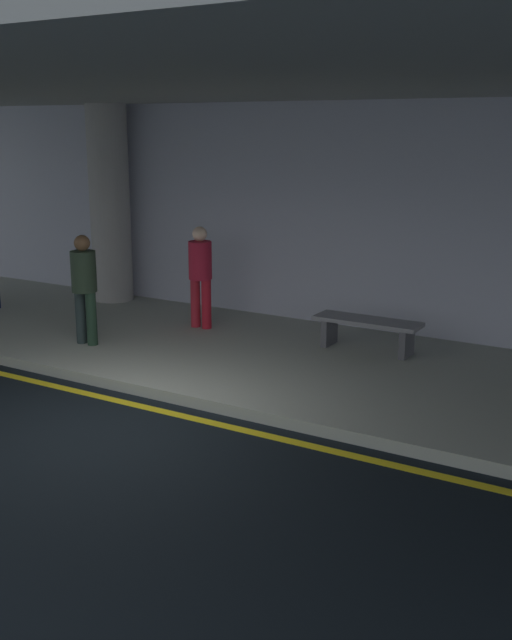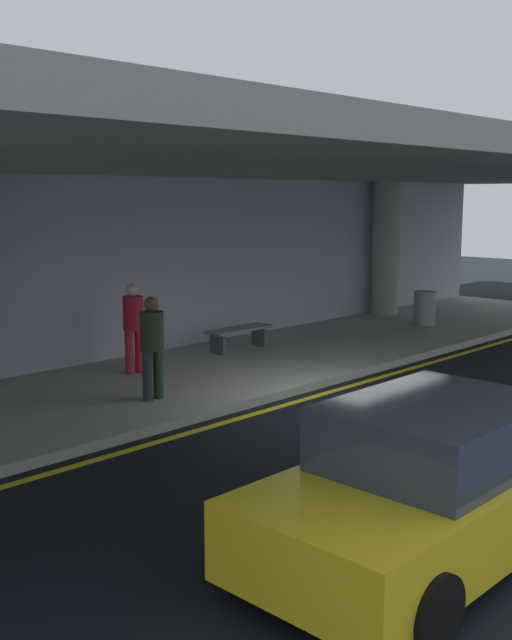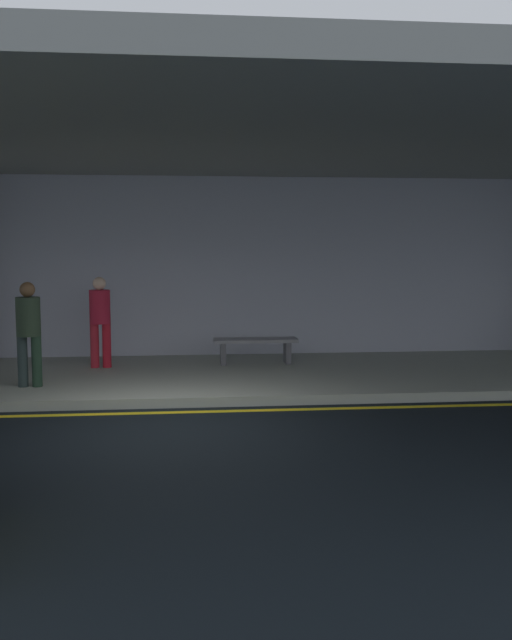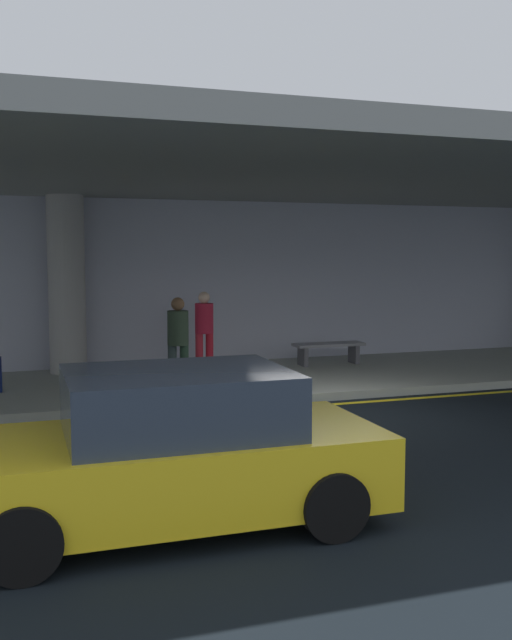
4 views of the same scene
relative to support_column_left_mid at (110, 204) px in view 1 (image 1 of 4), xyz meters
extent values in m
plane|color=black|center=(4.00, -4.74, -1.97)|extent=(60.00, 60.00, 0.00)
cube|color=#989D92|center=(4.00, -1.64, -1.90)|extent=(26.00, 4.20, 0.15)
cube|color=yellow|center=(4.00, -4.02, -1.97)|extent=(26.00, 0.14, 0.01)
cylinder|color=#9C9A97|center=(0.00, 0.00, 0.00)|extent=(0.75, 0.75, 3.65)
cube|color=gray|center=(4.00, -2.14, 1.97)|extent=(28.00, 13.20, 0.30)
cube|color=#AAADBF|center=(4.00, 0.61, -0.07)|extent=(26.00, 0.30, 3.80)
cylinder|color=#A41D2A|center=(2.57, -0.89, -1.42)|extent=(0.16, 0.16, 0.82)
cylinder|color=#AF1523|center=(2.79, -0.89, -1.42)|extent=(0.16, 0.16, 0.82)
cylinder|color=#A6172C|center=(2.68, -0.89, -0.69)|extent=(0.38, 0.38, 0.62)
sphere|color=beige|center=(2.68, -0.89, -0.26)|extent=(0.24, 0.24, 0.24)
cylinder|color=#212D2D|center=(1.65, -2.61, -1.42)|extent=(0.16, 0.16, 0.82)
cylinder|color=#1C3122|center=(1.87, -2.61, -1.42)|extent=(0.16, 0.16, 0.82)
cylinder|color=#212F21|center=(1.76, -2.61, -0.69)|extent=(0.38, 0.38, 0.62)
sphere|color=brown|center=(1.76, -2.61, -0.26)|extent=(0.24, 0.24, 0.24)
cube|color=slate|center=(5.58, -0.73, -1.38)|extent=(1.60, 0.50, 0.06)
cube|color=#4C4C51|center=(4.96, -0.73, -1.61)|extent=(0.10, 0.40, 0.42)
cube|color=#4C4C51|center=(6.20, -0.73, -1.61)|extent=(0.10, 0.40, 0.42)
camera|label=1|loc=(9.88, -11.04, 1.43)|focal=43.32mm
camera|label=2|loc=(-5.71, -12.16, 1.43)|focal=42.95mm
camera|label=3|loc=(4.20, -14.21, 0.43)|focal=40.14mm
camera|label=4|loc=(-0.96, -15.17, 0.63)|focal=40.08mm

